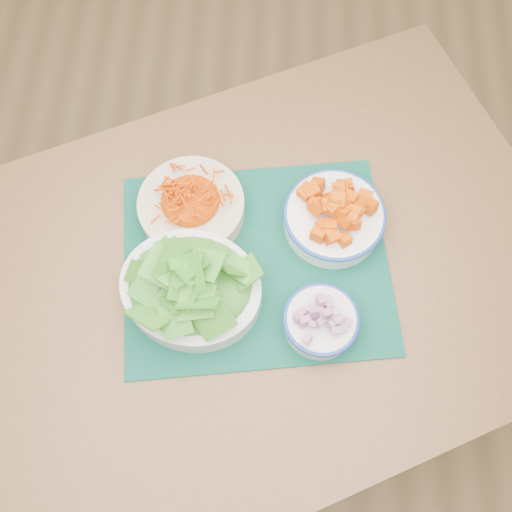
{
  "coord_description": "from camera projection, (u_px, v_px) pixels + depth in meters",
  "views": [
    {
      "loc": [
        0.25,
        -0.12,
        1.76
      ],
      "look_at": [
        0.23,
        0.29,
        0.78
      ],
      "focal_mm": 40.0,
      "sensor_mm": 36.0,
      "label": 1
    }
  ],
  "objects": [
    {
      "name": "placemat",
      "position": [
        256.0,
        262.0,
        1.08
      ],
      "size": [
        0.55,
        0.47,
        0.0
      ],
      "primitive_type": "cube",
      "rotation": [
        0.0,
        0.0,
        0.13
      ],
      "color": "#053026",
      "rests_on": "table"
    },
    {
      "name": "ground",
      "position": [
        172.0,
        446.0,
        1.67
      ],
      "size": [
        4.0,
        4.0,
        0.0
      ],
      "primitive_type": "plane",
      "color": "tan",
      "rests_on": "ground"
    },
    {
      "name": "squash_bowl",
      "position": [
        335.0,
        214.0,
        1.07
      ],
      "size": [
        0.21,
        0.21,
        0.1
      ],
      "rotation": [
        0.0,
        0.0,
        -0.13
      ],
      "color": "white",
      "rests_on": "placemat"
    },
    {
      "name": "carrot_bowl",
      "position": [
        191.0,
        204.0,
        1.08
      ],
      "size": [
        0.21,
        0.21,
        0.08
      ],
      "rotation": [
        0.0,
        0.0,
        -0.02
      ],
      "color": "beige",
      "rests_on": "placemat"
    },
    {
      "name": "onion_bowl",
      "position": [
        321.0,
        320.0,
        1.0
      ],
      "size": [
        0.16,
        0.16,
        0.07
      ],
      "rotation": [
        0.0,
        0.0,
        0.28
      ],
      "color": "silver",
      "rests_on": "placemat"
    },
    {
      "name": "lettuce_bowl",
      "position": [
        190.0,
        284.0,
        1.0
      ],
      "size": [
        0.3,
        0.27,
        0.13
      ],
      "rotation": [
        0.0,
        0.0,
        -0.23
      ],
      "color": "silver",
      "rests_on": "placemat"
    },
    {
      "name": "table",
      "position": [
        242.0,
        294.0,
        1.16
      ],
      "size": [
        1.49,
        1.29,
        0.75
      ],
      "rotation": [
        0.0,
        0.0,
        0.44
      ],
      "color": "brown",
      "rests_on": "ground"
    }
  ]
}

